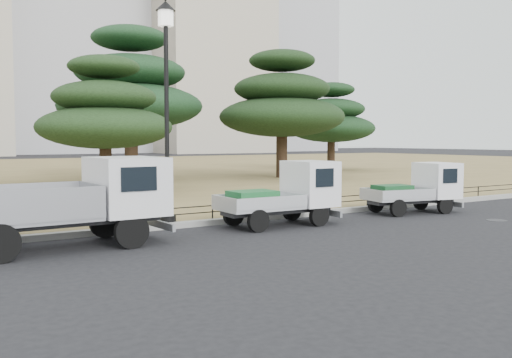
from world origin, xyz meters
TOP-DOWN VIEW (x-y plane):
  - ground at (0.00, 0.00)m, footprint 220.00×220.00m
  - lawn at (0.00, 30.60)m, footprint 120.00×56.00m
  - curb at (0.00, 2.60)m, footprint 120.00×0.25m
  - truck_large at (-5.28, 1.26)m, footprint 4.66×1.99m
  - truck_kei_front at (0.66, 1.45)m, footprint 3.42×1.52m
  - truck_kei_rear at (5.92, 1.34)m, footprint 3.31×1.81m
  - street_lamp at (-2.32, 2.90)m, footprint 0.54×0.54m
  - pipe_fence at (0.00, 2.75)m, footprint 38.00×0.04m
  - manhole at (6.50, -1.20)m, footprint 0.60×0.60m
  - pine_center_left at (-1.02, 12.38)m, footprint 5.72×5.72m
  - pine_center_right at (2.78, 19.60)m, footprint 8.12×8.12m
  - pine_east_near at (10.90, 16.28)m, footprint 7.45×7.45m
  - pine_east_far at (18.63, 20.95)m, footprint 6.40×6.40m
  - tower_east at (40.00, 82.00)m, footprint 20.00×18.00m
  - radio_tower at (72.00, 85.00)m, footprint 1.80×1.80m

SIDE VIEW (x-z plane):
  - ground at x=0.00m, z-range 0.00..0.00m
  - manhole at x=6.50m, z-range 0.00..0.01m
  - lawn at x=0.00m, z-range 0.00..0.15m
  - curb at x=0.00m, z-range 0.00..0.16m
  - pipe_fence at x=0.00m, z-range 0.24..0.64m
  - truck_kei_rear at x=5.92m, z-range 0.00..1.64m
  - truck_kei_front at x=0.66m, z-range 0.00..1.79m
  - truck_large at x=-5.28m, z-range 0.11..2.12m
  - pine_center_left at x=-1.02m, z-range 0.60..6.41m
  - pine_east_far at x=18.63m, z-range 0.64..7.08m
  - street_lamp at x=-2.32m, z-range 1.21..7.20m
  - pine_east_near at x=10.90m, z-range 0.73..8.26m
  - pine_center_right at x=2.78m, z-range 0.83..9.45m
  - tower_east at x=40.00m, z-range 0.00..48.00m
  - radio_tower at x=72.00m, z-range -1.46..61.54m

